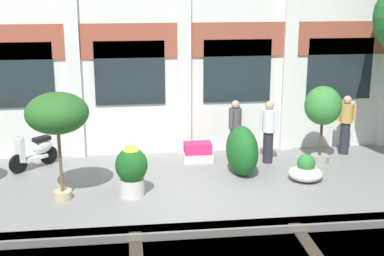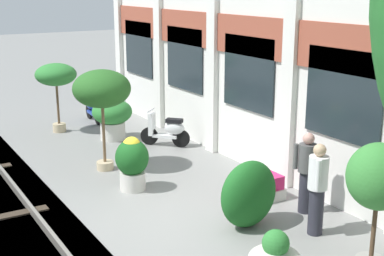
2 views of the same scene
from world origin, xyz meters
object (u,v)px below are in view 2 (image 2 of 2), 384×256
Objects in this scene: scooter_second_parked at (167,130)px; scooter_near_curb at (93,108)px; potted_plant_tall_urn at (56,77)px; resident_watching_tracks at (317,186)px; topiary_hedge at (249,194)px; potted_plant_terracotta_small at (102,90)px; resident_by_doorway at (307,170)px; potted_plant_low_pan at (378,181)px; potted_plant_square_trough at (265,185)px; potted_plant_wide_bowl at (275,255)px; potted_plant_glazed_jar at (132,161)px; potted_plant_fluted_column at (112,114)px.

scooter_near_curb is at bearing -31.86° from scooter_second_parked.
resident_watching_tracks is (8.89, 1.73, -0.76)m from potted_plant_tall_urn.
scooter_near_curb is 9.60m from resident_watching_tracks.
topiary_hedge is (5.08, -1.12, 0.17)m from scooter_second_parked.
potted_plant_terracotta_small is 1.50× the size of resident_by_doorway.
potted_plant_low_pan is 1.49m from resident_watching_tracks.
resident_watching_tracks is at bearing 11.01° from potted_plant_tall_urn.
potted_plant_square_trough is 0.65× the size of topiary_hedge.
potted_plant_wide_bowl is at bearing 4.81° from potted_plant_terracotta_small.
potted_plant_wide_bowl is at bearing 6.41° from potted_plant_glazed_jar.
resident_by_doorway is at bearing 9.20° from potted_plant_square_trough.
potted_plant_fluted_column is 0.66× the size of potted_plant_low_pan.
resident_watching_tracks is at bearing 42.77° from topiary_hedge.
potted_plant_square_trough is at bearing -54.84° from resident_watching_tracks.
potted_plant_wide_bowl is at bearing -2.05° from scooter_near_curb.
potted_plant_fluted_column is 8.74m from potted_plant_low_pan.
potted_plant_low_pan is at bearing 14.74° from potted_plant_terracotta_small.
resident_by_doorway reaches higher than potted_plant_square_trough.
potted_plant_low_pan reaches higher than resident_watching_tracks.
potted_plant_square_trough is at bearing 137.18° from scooter_second_parked.
resident_by_doorway is 0.93m from resident_watching_tracks.
potted_plant_low_pan is 2.44× the size of potted_plant_wide_bowl.
potted_plant_low_pan reaches higher than resident_by_doorway.
potted_plant_low_pan is at bearing -8.61° from potted_plant_square_trough.
potted_plant_fluted_column is 2.79m from potted_plant_terracotta_small.
potted_plant_wide_bowl is (4.13, 0.46, -0.41)m from potted_plant_glazed_jar.
potted_plant_square_trough is (-3.17, 0.48, -1.22)m from potted_plant_low_pan.
scooter_second_parked is (-7.31, 0.47, -1.02)m from potted_plant_low_pan.
scooter_near_curb is at bearing 172.93° from potted_plant_fluted_column.
potted_plant_low_pan is 1.23× the size of resident_watching_tracks.
potted_plant_glazed_jar is 4.01m from resident_watching_tracks.
topiary_hedge is at bearing -1.89° from resident_watching_tracks.
topiary_hedge is (-2.23, -0.65, -0.85)m from potted_plant_low_pan.
potted_plant_terracotta_small is at bearing -146.36° from potted_plant_square_trough.
potted_plant_tall_urn is at bearing -173.42° from topiary_hedge.
scooter_near_curb is (-7.78, -0.73, 0.20)m from potted_plant_square_trough.
scooter_second_parked is (-2.39, 2.15, -0.20)m from potted_plant_glazed_jar.
potted_plant_low_pan is 1.00× the size of potted_plant_tall_urn.
resident_by_doorway reaches higher than potted_plant_wide_bowl.
potted_plant_tall_urn reaches higher than resident_watching_tracks.
potted_plant_square_trough is 4.15m from scooter_second_parked.
potted_plant_glazed_jar is (-4.92, -1.68, -0.82)m from potted_plant_low_pan.
resident_watching_tracks is (9.59, 0.40, 0.45)m from scooter_near_curb.
resident_watching_tracks reaches higher than resident_by_doorway.
potted_plant_tall_urn is at bearing -163.84° from potted_plant_square_trough.
potted_plant_wide_bowl is at bearing -17.53° from resident_by_doorway.
potted_plant_glazed_jar is 0.71× the size of resident_watching_tracks.
potted_plant_fluted_column is at bearing 175.00° from potted_plant_wide_bowl.
potted_plant_glazed_jar is at bearing -129.03° from potted_plant_square_trough.
resident_watching_tracks is at bearing 20.02° from potted_plant_terracotta_small.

